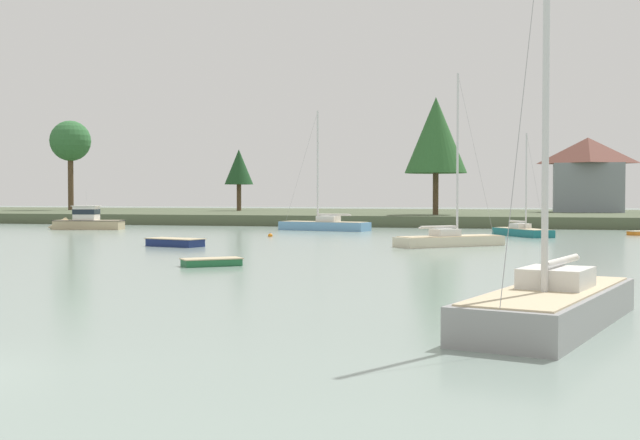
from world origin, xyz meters
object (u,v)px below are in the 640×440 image
cruiser_sand (82,224)px  sailboat_teal (522,234)px  mooring_buoy_orange (270,236)px  sailboat_grey (552,316)px  sailboat_cream (449,243)px  dinghy_navy (175,244)px  dinghy_green (212,263)px  sailboat_skyblue (324,228)px

cruiser_sand → sailboat_teal: sailboat_teal is taller
sailboat_teal → mooring_buoy_orange: 19.56m
sailboat_grey → sailboat_cream: bearing=100.4°
cruiser_sand → sailboat_teal: bearing=-3.3°
sailboat_grey → sailboat_cream: 31.00m
sailboat_grey → mooring_buoy_orange: bearing=117.4°
dinghy_navy → cruiser_sand: size_ratio=0.54×
dinghy_green → sailboat_teal: sailboat_teal is taller
sailboat_cream → mooring_buoy_orange: (-14.53, 8.37, -0.16)m
dinghy_green → sailboat_grey: 19.76m
dinghy_green → sailboat_grey: (14.43, -13.49, 0.12)m
cruiser_sand → sailboat_teal: (39.80, -2.29, -0.32)m
sailboat_grey → sailboat_teal: sailboat_grey is taller
dinghy_green → sailboat_grey: sailboat_grey is taller
dinghy_navy → cruiser_sand: 28.35m
sailboat_teal → mooring_buoy_orange: sailboat_teal is taller
dinghy_green → cruiser_sand: size_ratio=0.38×
dinghy_navy → sailboat_teal: (20.63, 18.60, 0.01)m
sailboat_skyblue → dinghy_navy: sailboat_skyblue is taller
sailboat_skyblue → sailboat_grey: 53.82m
sailboat_skyblue → mooring_buoy_orange: bearing=-96.4°
dinghy_green → mooring_buoy_orange: size_ratio=6.69×
sailboat_skyblue → cruiser_sand: sailboat_skyblue is taller
dinghy_green → mooring_buoy_orange: bearing=102.6°
sailboat_grey → cruiser_sand: size_ratio=1.54×
dinghy_navy → mooring_buoy_orange: (1.92, 12.91, -0.10)m
sailboat_grey → mooring_buoy_orange: (-20.11, 38.86, -0.18)m
sailboat_cream → sailboat_teal: bearing=73.4°
sailboat_skyblue → cruiser_sand: size_ratio=1.54×
sailboat_grey → dinghy_navy: (-22.03, 25.95, -0.07)m
mooring_buoy_orange → dinghy_green: bearing=-77.4°
dinghy_green → cruiser_sand: (-26.76, 33.36, 0.37)m
cruiser_sand → sailboat_teal: 39.87m
sailboat_teal → mooring_buoy_orange: bearing=-163.1°
dinghy_green → sailboat_skyblue: (-4.38, 36.93, 0.12)m
dinghy_green → sailboat_cream: 19.17m
dinghy_green → mooring_buoy_orange: dinghy_green is taller
sailboat_grey → sailboat_cream: (-5.58, 30.49, -0.02)m
sailboat_grey → sailboat_skyblue: bearing=110.5°
sailboat_skyblue → sailboat_teal: sailboat_skyblue is taller
cruiser_sand → mooring_buoy_orange: cruiser_sand is taller
sailboat_skyblue → sailboat_cream: (13.24, -19.93, -0.02)m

